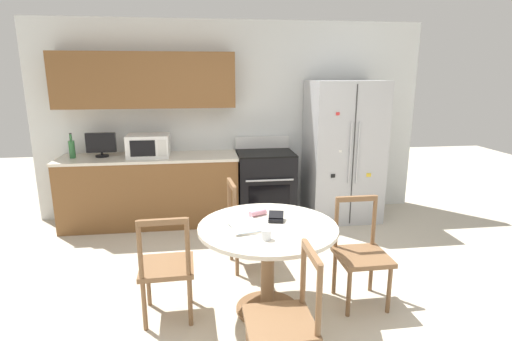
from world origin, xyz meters
TOP-DOWN VIEW (x-y plane):
  - ground_plane at (0.00, 0.00)m, footprint 14.00×14.00m
  - back_wall at (-0.30, 2.59)m, footprint 5.20×0.44m
  - kitchen_counter at (-1.09, 2.29)m, footprint 2.24×0.64m
  - refrigerator at (1.44, 2.21)m, footprint 0.93×0.77m
  - oven_range at (0.40, 2.26)m, footprint 0.73×0.68m
  - microwave at (-1.09, 2.28)m, footprint 0.51×0.40m
  - countertop_tv at (-1.67, 2.34)m, footprint 0.36×0.16m
  - counter_bottle at (-2.02, 2.30)m, footprint 0.07×0.07m
  - dining_table at (0.08, 0.12)m, footprint 1.11×1.11m
  - dining_chair_right at (0.88, 0.15)m, footprint 0.42×0.42m
  - dining_chair_far at (0.01, 0.92)m, footprint 0.45×0.45m
  - dining_chair_near at (0.05, -0.68)m, footprint 0.42×0.42m
  - dining_chair_left at (-0.73, 0.13)m, footprint 0.43×0.43m
  - candle_glass at (0.02, -0.14)m, footprint 0.08×0.08m
  - folded_napkin at (0.03, 0.35)m, footprint 0.16×0.11m
  - wallet at (0.16, 0.22)m, footprint 0.15×0.15m
  - mail_stack at (-0.10, 0.10)m, footprint 0.28×0.34m

SIDE VIEW (x-z plane):
  - ground_plane at x=0.00m, z-range 0.00..0.00m
  - dining_chair_right at x=0.88m, z-range -0.02..0.89m
  - dining_chair_far at x=0.01m, z-range -0.02..0.89m
  - dining_chair_near at x=0.05m, z-range -0.02..0.89m
  - dining_chair_left at x=-0.73m, z-range -0.02..0.89m
  - kitchen_counter at x=-1.09m, z-range 0.00..0.90m
  - oven_range at x=0.40m, z-range -0.07..1.01m
  - dining_table at x=0.08m, z-range 0.21..0.97m
  - mail_stack at x=-0.10m, z-range 0.75..0.78m
  - folded_napkin at x=0.03m, z-range 0.75..0.81m
  - wallet at x=0.16m, z-range 0.74..0.81m
  - candle_glass at x=0.02m, z-range 0.75..0.82m
  - refrigerator at x=1.44m, z-range 0.00..1.84m
  - counter_bottle at x=-2.02m, z-range 0.86..1.17m
  - microwave at x=-1.09m, z-range 0.90..1.18m
  - countertop_tv at x=-1.67m, z-range 0.91..1.22m
  - back_wall at x=-0.30m, z-range 0.15..2.75m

